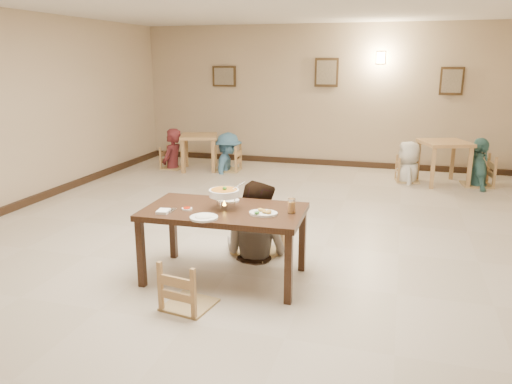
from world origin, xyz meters
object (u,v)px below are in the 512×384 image
(bg_diner_a, at_px, (171,129))
(curry_warmer, at_px, (224,193))
(bg_chair_rr, at_px, (480,157))
(chair_near, at_px, (188,261))
(bg_chair_lr, at_px, (228,146))
(bg_diner_c, at_px, (410,141))
(bg_diner_d, at_px, (482,138))
(chair_far, at_px, (258,212))
(bg_chair_ll, at_px, (172,148))
(drink_glass, at_px, (292,206))
(bg_table_left, at_px, (199,141))
(bg_chair_rl, at_px, (409,158))
(main_diner, at_px, (256,181))
(bg_table_right, at_px, (445,149))
(main_table, at_px, (224,216))
(bg_diner_b, at_px, (228,133))

(bg_diner_a, bearing_deg, curry_warmer, 33.85)
(bg_chair_rr, bearing_deg, chair_near, -36.45)
(bg_chair_lr, relative_size, bg_diner_c, 0.67)
(bg_chair_lr, xyz_separation_m, bg_diner_d, (4.85, 0.08, 0.38))
(chair_near, bearing_deg, bg_chair_lr, -64.88)
(chair_far, relative_size, bg_chair_ll, 1.18)
(curry_warmer, distance_m, drink_glass, 0.71)
(bg_chair_ll, relative_size, bg_chair_lr, 0.85)
(bg_table_left, height_order, bg_diner_d, bg_diner_d)
(drink_glass, height_order, bg_diner_d, bg_diner_d)
(bg_table_left, xyz_separation_m, bg_chair_rr, (5.47, 0.16, -0.07))
(bg_chair_rl, bearing_deg, chair_near, 152.87)
(chair_far, xyz_separation_m, main_diner, (-0.02, -0.06, 0.39))
(bg_chair_rr, bearing_deg, bg_table_right, -94.22)
(main_table, relative_size, bg_chair_rl, 1.85)
(main_table, relative_size, bg_chair_lr, 1.61)
(chair_far, height_order, bg_table_right, chair_far)
(chair_far, distance_m, bg_chair_lr, 4.66)
(chair_near, bearing_deg, bg_diner_a, -53.82)
(chair_far, bearing_deg, bg_table_left, 141.79)
(main_table, bearing_deg, chair_near, -101.08)
(drink_glass, distance_m, bg_chair_rr, 5.63)
(chair_near, relative_size, bg_chair_rr, 0.85)
(bg_diner_d, bearing_deg, bg_table_left, 86.01)
(main_table, xyz_separation_m, bg_chair_lr, (-1.74, 5.05, -0.17))
(curry_warmer, height_order, bg_table_right, curry_warmer)
(bg_diner_a, relative_size, bg_diner_c, 1.11)
(main_table, height_order, bg_chair_lr, bg_chair_lr)
(bg_diner_b, bearing_deg, bg_table_right, -95.87)
(bg_diner_a, distance_m, bg_diner_d, 6.08)
(bg_diner_a, relative_size, bg_diner_d, 0.96)
(bg_chair_rl, bearing_deg, main_diner, 150.03)
(main_diner, relative_size, bg_diner_d, 1.02)
(curry_warmer, xyz_separation_m, bg_diner_b, (-1.74, 5.03, -0.13))
(chair_far, xyz_separation_m, curry_warmer, (-0.15, -0.77, 0.42))
(chair_far, bearing_deg, bg_chair_lr, 134.82)
(bg_diner_b, distance_m, bg_diner_c, 3.62)
(main_table, height_order, chair_far, chair_far)
(main_diner, bearing_deg, bg_diner_c, -92.90)
(curry_warmer, bearing_deg, bg_chair_rr, 58.60)
(main_table, xyz_separation_m, bg_diner_b, (-1.74, 5.05, 0.11))
(bg_table_right, relative_size, bg_diner_c, 0.67)
(bg_table_right, xyz_separation_m, bg_chair_lr, (-4.24, -0.04, -0.15))
(bg_diner_d, bearing_deg, curry_warmer, 142.97)
(main_table, height_order, bg_diner_c, bg_diner_c)
(main_diner, bearing_deg, bg_chair_ll, -34.74)
(drink_glass, bearing_deg, bg_diner_d, 64.52)
(chair_near, height_order, bg_diner_a, bg_diner_a)
(chair_near, xyz_separation_m, bg_chair_lr, (-1.62, 5.74, 0.06))
(curry_warmer, bearing_deg, bg_diner_b, 109.03)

